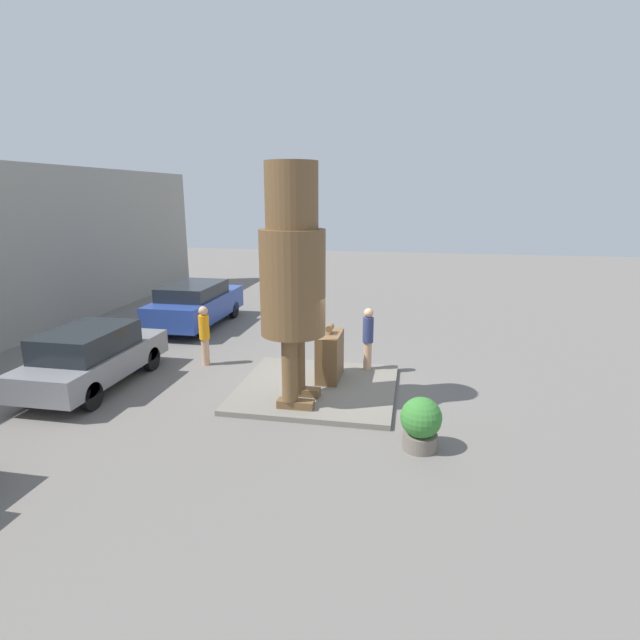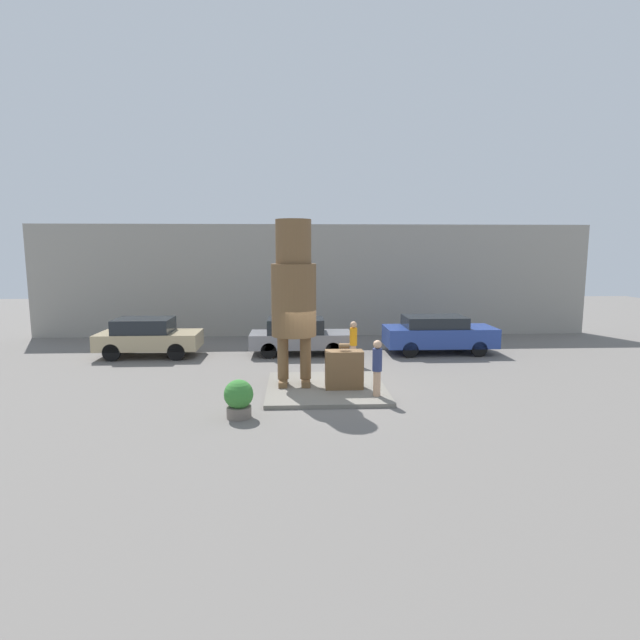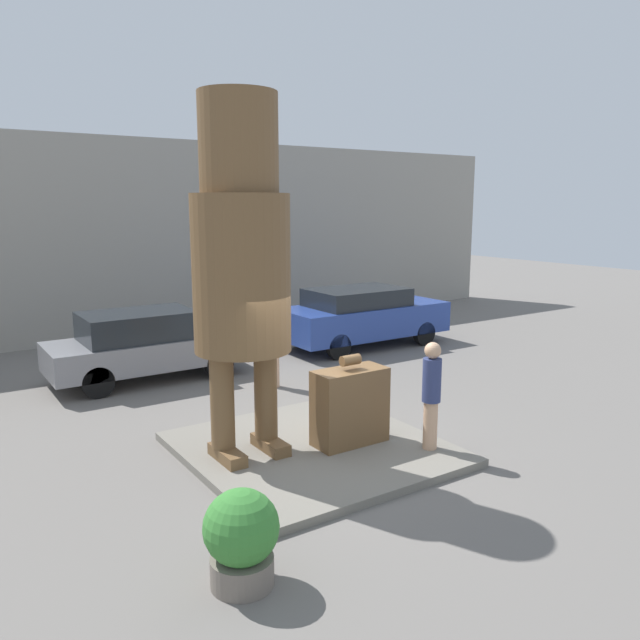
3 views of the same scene
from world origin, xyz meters
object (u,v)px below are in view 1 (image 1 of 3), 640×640
(statue_figure, at_px, (293,267))
(giant_suitcase, at_px, (330,356))
(planter_pot, at_px, (421,423))
(parked_car_grey, at_px, (92,356))
(parked_car_blue, at_px, (196,303))
(worker_hivis, at_px, (204,333))
(tourist, at_px, (368,336))

(statue_figure, height_order, giant_suitcase, statue_figure)
(planter_pot, bearing_deg, parked_car_grey, 78.21)
(parked_car_blue, xyz_separation_m, planter_pot, (-7.51, -7.83, -0.32))
(planter_pot, bearing_deg, giant_suitcase, 36.74)
(worker_hivis, bearing_deg, tourist, -87.82)
(tourist, distance_m, worker_hivis, 4.48)
(tourist, height_order, parked_car_blue, tourist)
(tourist, relative_size, parked_car_blue, 0.36)
(giant_suitcase, distance_m, planter_pot, 3.71)
(parked_car_grey, relative_size, parked_car_blue, 0.91)
(tourist, relative_size, worker_hivis, 0.99)
(giant_suitcase, distance_m, parked_car_blue, 7.21)
(planter_pot, height_order, worker_hivis, worker_hivis)
(parked_car_blue, bearing_deg, tourist, -119.49)
(statue_figure, height_order, tourist, statue_figure)
(parked_car_blue, bearing_deg, statue_figure, -140.10)
(statue_figure, relative_size, tourist, 3.12)
(statue_figure, height_order, parked_car_blue, statue_figure)
(planter_pot, relative_size, worker_hivis, 0.61)
(giant_suitcase, bearing_deg, statue_figure, 160.48)
(statue_figure, bearing_deg, giant_suitcase, -19.52)
(giant_suitcase, xyz_separation_m, parked_car_blue, (4.53, 5.61, 0.13))
(giant_suitcase, relative_size, parked_car_blue, 0.31)
(statue_figure, xyz_separation_m, worker_hivis, (2.23, 3.07, -2.21))
(parked_car_blue, bearing_deg, parked_car_grey, 179.72)
(worker_hivis, bearing_deg, parked_car_grey, 135.22)
(statue_figure, xyz_separation_m, planter_pot, (-1.44, -2.76, -2.60))
(worker_hivis, bearing_deg, statue_figure, -126.00)
(giant_suitcase, xyz_separation_m, tourist, (0.88, -0.86, 0.31))
(statue_figure, distance_m, tourist, 3.49)
(parked_car_blue, relative_size, planter_pot, 4.52)
(giant_suitcase, relative_size, parked_car_grey, 0.34)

